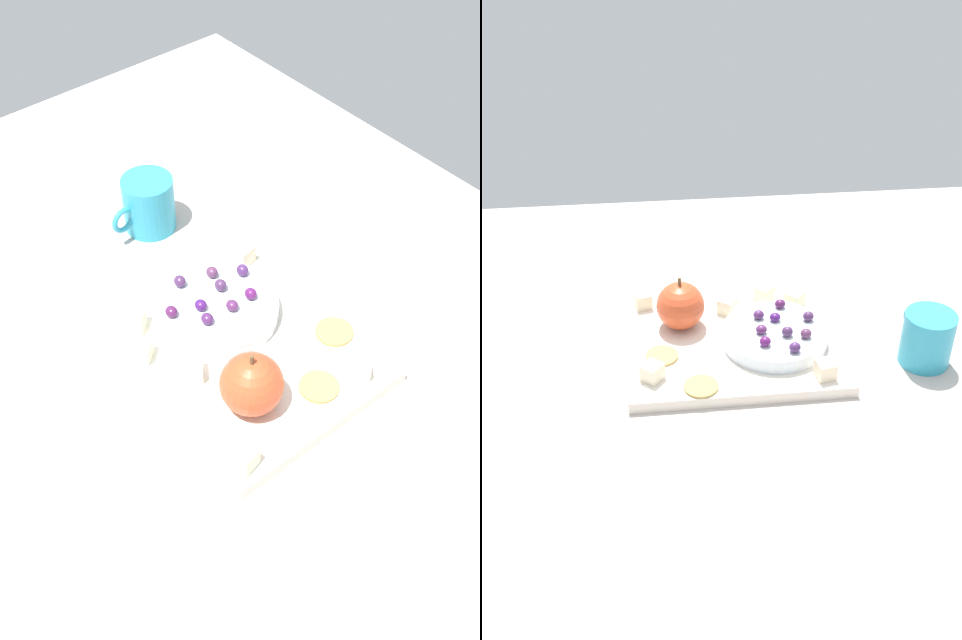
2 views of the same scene
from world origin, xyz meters
TOP-DOWN VIEW (x-y plane):
  - table at (0.00, 0.00)cm, footprint 141.96×106.13cm
  - platter at (2.32, -2.46)cm, footprint 32.27×26.27cm
  - serving_dish at (8.39, -3.63)cm, footprint 16.03×16.03cm
  - apple_whole at (-5.46, 2.25)cm, footprint 7.53×7.53cm
  - apple_stem at (-5.46, 2.25)cm, footprint 0.50×0.50cm
  - cheese_cube_0 at (14.11, -12.70)cm, footprint 3.03×3.03cm
  - cheese_cube_1 at (-10.30, -10.56)cm, footprint 3.67×3.67cm
  - cheese_cube_2 at (2.20, 5.14)cm, footprint 3.62×3.62cm
  - cheese_cube_3 at (8.69, 8.14)cm, footprint 3.67×3.67cm
  - cheese_cube_4 at (13.31, 5.88)cm, footprint 3.68×3.68cm
  - cheese_cube_5 at (-11.29, 8.25)cm, footprint 3.13×3.13cm
  - cracker_0 at (-8.81, -5.54)cm, footprint 4.88×4.88cm
  - cracker_1 at (-3.63, -13.15)cm, footprint 4.88×4.88cm
  - grape_0 at (10.19, 2.18)cm, footprint 1.70×1.53cm
  - grape_1 at (6.24, -7.51)cm, footprint 1.70×1.53cm
  - grape_2 at (6.17, -4.38)cm, footprint 1.70×1.53cm
  - grape_3 at (6.35, -0.52)cm, footprint 1.70×1.53cm
  - grape_4 at (10.23, -9.45)cm, footprint 1.70×1.53cm
  - grape_5 at (13.83, -1.85)cm, footprint 1.70×1.53cm
  - grape_6 at (12.55, -6.16)cm, footprint 1.70×1.53cm
  - grape_7 at (9.89, -5.48)cm, footprint 1.70×1.53cm
  - grape_8 at (8.77, -1.38)cm, footprint 1.70×1.53cm
  - cup at (30.33, -8.31)cm, footprint 7.58×10.76cm

SIDE VIEW (x-z plane):
  - table at x=0.00cm, z-range 0.00..3.76cm
  - platter at x=2.32cm, z-range 3.76..5.59cm
  - cracker_0 at x=-8.81cm, z-range 5.59..5.99cm
  - cracker_1 at x=-3.63cm, z-range 5.59..5.99cm
  - serving_dish at x=8.39cm, z-range 5.59..7.91cm
  - cheese_cube_0 at x=14.11cm, z-range 5.59..8.20cm
  - cheese_cube_1 at x=-10.30cm, z-range 5.59..8.20cm
  - cheese_cube_2 at x=2.20cm, z-range 5.59..8.20cm
  - cheese_cube_3 at x=8.69cm, z-range 5.59..8.20cm
  - cheese_cube_4 at x=13.31cm, z-range 5.59..8.20cm
  - cheese_cube_5 at x=-11.29cm, z-range 5.59..8.20cm
  - cup at x=30.33cm, z-range 3.76..12.13cm
  - grape_8 at x=8.77cm, z-range 7.91..9.28cm
  - grape_2 at x=6.17cm, z-range 7.91..9.32cm
  - grape_0 at x=10.19cm, z-range 7.91..9.35cm
  - grape_3 at x=6.35cm, z-range 7.91..9.37cm
  - grape_6 at x=12.55cm, z-range 7.91..9.39cm
  - grape_1 at x=6.24cm, z-range 7.91..9.42cm
  - grape_5 at x=13.83cm, z-range 7.91..9.48cm
  - grape_7 at x=9.89cm, z-range 7.91..9.51cm
  - grape_4 at x=10.23cm, z-range 7.91..9.52cm
  - apple_whole at x=-5.46cm, z-range 5.59..13.12cm
  - apple_stem at x=-5.46cm, z-range 13.12..14.32cm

